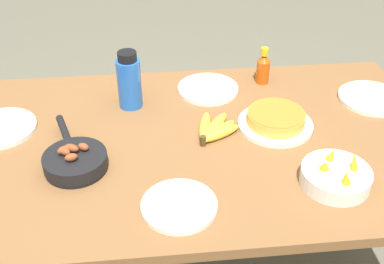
% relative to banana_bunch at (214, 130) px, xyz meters
% --- Properties ---
extents(dining_table, '(1.69, 0.97, 0.76)m').
position_rel_banana_bunch_xyz_m(dining_table, '(-0.08, -0.02, -0.11)').
color(dining_table, brown).
rests_on(dining_table, ground_plane).
extents(banana_bunch, '(0.16, 0.19, 0.04)m').
position_rel_banana_bunch_xyz_m(banana_bunch, '(0.00, 0.00, 0.00)').
color(banana_bunch, yellow).
rests_on(banana_bunch, dining_table).
extents(skillet, '(0.20, 0.34, 0.08)m').
position_rel_banana_bunch_xyz_m(skillet, '(-0.45, -0.13, 0.01)').
color(skillet, black).
rests_on(skillet, dining_table).
extents(frittata_plate_center, '(0.26, 0.26, 0.06)m').
position_rel_banana_bunch_xyz_m(frittata_plate_center, '(0.22, 0.02, 0.01)').
color(frittata_plate_center, white).
rests_on(frittata_plate_center, dining_table).
extents(empty_plate_near_front, '(0.21, 0.21, 0.02)m').
position_rel_banana_bunch_xyz_m(empty_plate_near_front, '(-0.14, -0.34, -0.01)').
color(empty_plate_near_front, white).
rests_on(empty_plate_near_front, dining_table).
extents(empty_plate_far_left, '(0.25, 0.25, 0.02)m').
position_rel_banana_bunch_xyz_m(empty_plate_far_left, '(0.62, 0.16, -0.01)').
color(empty_plate_far_left, white).
rests_on(empty_plate_far_left, dining_table).
extents(empty_plate_far_right, '(0.24, 0.24, 0.02)m').
position_rel_banana_bunch_xyz_m(empty_plate_far_right, '(-0.72, 0.10, -0.01)').
color(empty_plate_far_right, white).
rests_on(empty_plate_far_right, dining_table).
extents(empty_plate_mid_edge, '(0.23, 0.23, 0.02)m').
position_rel_banana_bunch_xyz_m(empty_plate_mid_edge, '(0.02, 0.29, -0.01)').
color(empty_plate_mid_edge, white).
rests_on(empty_plate_mid_edge, dining_table).
extents(fruit_bowl_citrus, '(0.21, 0.21, 0.10)m').
position_rel_banana_bunch_xyz_m(fruit_bowl_citrus, '(0.32, -0.29, 0.01)').
color(fruit_bowl_citrus, white).
rests_on(fruit_bowl_citrus, dining_table).
extents(water_bottle, '(0.09, 0.09, 0.22)m').
position_rel_banana_bunch_xyz_m(water_bottle, '(-0.28, 0.21, 0.08)').
color(water_bottle, blue).
rests_on(water_bottle, dining_table).
extents(hot_sauce_bottle, '(0.05, 0.05, 0.15)m').
position_rel_banana_bunch_xyz_m(hot_sauce_bottle, '(0.24, 0.34, 0.05)').
color(hot_sauce_bottle, '#C64C0F').
rests_on(hot_sauce_bottle, dining_table).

